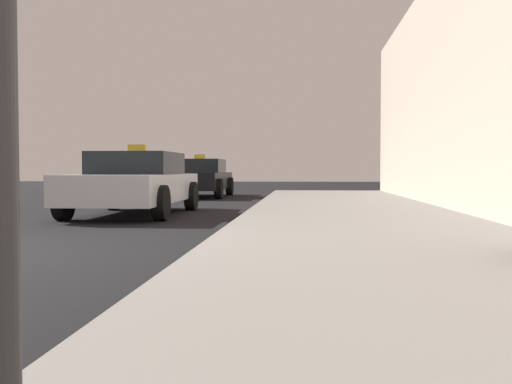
{
  "coord_description": "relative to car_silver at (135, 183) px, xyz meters",
  "views": [
    {
      "loc": [
        3.07,
        -6.41,
        0.91
      ],
      "look_at": [
        2.47,
        1.06,
        0.64
      ],
      "focal_mm": 42.42,
      "sensor_mm": 36.0,
      "label": 1
    }
  ],
  "objects": [
    {
      "name": "car_black",
      "position": [
        -0.1,
        8.03,
        -0.0
      ],
      "size": [
        1.97,
        4.34,
        1.43
      ],
      "rotation": [
        0.0,
        0.0,
        3.14
      ],
      "color": "black",
      "rests_on": "ground_plane"
    },
    {
      "name": "car_silver",
      "position": [
        0.0,
        0.0,
        0.0
      ],
      "size": [
        2.01,
        4.51,
        1.43
      ],
      "rotation": [
        0.0,
        0.0,
        3.14
      ],
      "color": "#B7B7BF",
      "rests_on": "ground_plane"
    },
    {
      "name": "ground_plane",
      "position": [
        0.36,
        -5.63,
        -0.65
      ],
      "size": [
        80.0,
        80.0,
        0.0
      ],
      "primitive_type": "plane",
      "color": "black"
    },
    {
      "name": "sidewalk",
      "position": [
        4.36,
        -5.63,
        -0.57
      ],
      "size": [
        4.0,
        32.0,
        0.15
      ],
      "primitive_type": "cube",
      "color": "gray",
      "rests_on": "ground_plane"
    }
  ]
}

